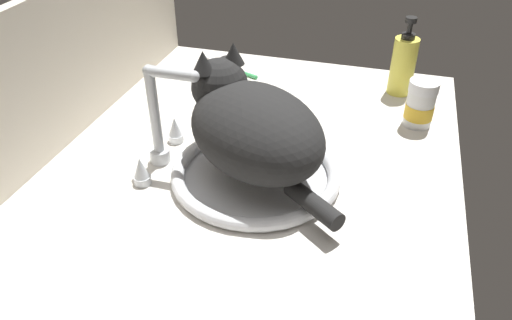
{
  "coord_description": "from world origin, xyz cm",
  "views": [
    {
      "loc": [
        -74.96,
        -22.33,
        58.43
      ],
      "look_at": [
        -3.69,
        -1.56,
        7.0
      ],
      "focal_mm": 34.58,
      "sensor_mm": 36.0,
      "label": 1
    }
  ],
  "objects_px": {
    "pill_bottle": "(420,105)",
    "soap_pump_bottle": "(403,65)",
    "faucet": "(160,127)",
    "toothbrush": "(230,68)",
    "sink_basin": "(256,173)",
    "amber_bottle": "(228,81)",
    "cat": "(249,124)"
  },
  "relations": [
    {
      "from": "faucet",
      "to": "soap_pump_bottle",
      "type": "xyz_separation_m",
      "value": [
        0.44,
        -0.43,
        -0.01
      ]
    },
    {
      "from": "faucet",
      "to": "pill_bottle",
      "type": "height_order",
      "value": "faucet"
    },
    {
      "from": "toothbrush",
      "to": "soap_pump_bottle",
      "type": "bearing_deg",
      "value": -91.04
    },
    {
      "from": "pill_bottle",
      "to": "soap_pump_bottle",
      "type": "relative_size",
      "value": 0.55
    },
    {
      "from": "faucet",
      "to": "toothbrush",
      "type": "relative_size",
      "value": 1.21
    },
    {
      "from": "faucet",
      "to": "soap_pump_bottle",
      "type": "height_order",
      "value": "faucet"
    },
    {
      "from": "sink_basin",
      "to": "soap_pump_bottle",
      "type": "height_order",
      "value": "soap_pump_bottle"
    },
    {
      "from": "sink_basin",
      "to": "soap_pump_bottle",
      "type": "xyz_separation_m",
      "value": [
        0.44,
        -0.24,
        0.06
      ]
    },
    {
      "from": "cat",
      "to": "pill_bottle",
      "type": "height_order",
      "value": "cat"
    },
    {
      "from": "amber_bottle",
      "to": "cat",
      "type": "bearing_deg",
      "value": -153.5
    },
    {
      "from": "pill_bottle",
      "to": "toothbrush",
      "type": "relative_size",
      "value": 0.62
    },
    {
      "from": "sink_basin",
      "to": "amber_bottle",
      "type": "bearing_deg",
      "value": 28.08
    },
    {
      "from": "amber_bottle",
      "to": "toothbrush",
      "type": "bearing_deg",
      "value": 18.27
    },
    {
      "from": "faucet",
      "to": "amber_bottle",
      "type": "distance_m",
      "value": 0.28
    },
    {
      "from": "sink_basin",
      "to": "soap_pump_bottle",
      "type": "bearing_deg",
      "value": -28.68
    },
    {
      "from": "pill_bottle",
      "to": "amber_bottle",
      "type": "bearing_deg",
      "value": 91.19
    },
    {
      "from": "faucet",
      "to": "cat",
      "type": "relative_size",
      "value": 0.57
    },
    {
      "from": "faucet",
      "to": "amber_bottle",
      "type": "height_order",
      "value": "faucet"
    },
    {
      "from": "faucet",
      "to": "soap_pump_bottle",
      "type": "relative_size",
      "value": 1.08
    },
    {
      "from": "soap_pump_bottle",
      "to": "faucet",
      "type": "bearing_deg",
      "value": 135.69
    },
    {
      "from": "faucet",
      "to": "pill_bottle",
      "type": "bearing_deg",
      "value": -58.68
    },
    {
      "from": "faucet",
      "to": "amber_bottle",
      "type": "relative_size",
      "value": 1.88
    },
    {
      "from": "sink_basin",
      "to": "faucet",
      "type": "height_order",
      "value": "faucet"
    },
    {
      "from": "sink_basin",
      "to": "pill_bottle",
      "type": "height_order",
      "value": "pill_bottle"
    },
    {
      "from": "amber_bottle",
      "to": "pill_bottle",
      "type": "bearing_deg",
      "value": -88.81
    },
    {
      "from": "pill_bottle",
      "to": "toothbrush",
      "type": "height_order",
      "value": "pill_bottle"
    },
    {
      "from": "cat",
      "to": "pill_bottle",
      "type": "relative_size",
      "value": 3.42
    },
    {
      "from": "pill_bottle",
      "to": "toothbrush",
      "type": "xyz_separation_m",
      "value": [
        0.16,
        0.49,
        -0.04
      ]
    },
    {
      "from": "pill_bottle",
      "to": "faucet",
      "type": "bearing_deg",
      "value": 121.32
    },
    {
      "from": "sink_basin",
      "to": "toothbrush",
      "type": "bearing_deg",
      "value": 24.59
    },
    {
      "from": "faucet",
      "to": "sink_basin",
      "type": "bearing_deg",
      "value": -90.0
    },
    {
      "from": "soap_pump_bottle",
      "to": "cat",
      "type": "bearing_deg",
      "value": 149.05
    }
  ]
}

